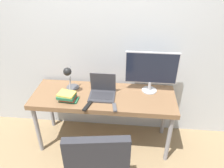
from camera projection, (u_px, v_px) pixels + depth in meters
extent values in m
plane|color=#937A56|center=(102.00, 158.00, 2.73)|extent=(12.00, 12.00, 0.00)
cube|color=silver|center=(106.00, 40.00, 2.60)|extent=(8.00, 0.05, 2.60)
cube|color=brown|center=(103.00, 97.00, 2.60)|extent=(1.70, 0.59, 0.06)
cylinder|color=gray|center=(38.00, 130.00, 2.66)|extent=(0.05, 0.05, 0.69)
cylinder|color=gray|center=(169.00, 139.00, 2.53)|extent=(0.05, 0.05, 0.69)
cylinder|color=gray|center=(51.00, 106.00, 3.06)|extent=(0.05, 0.05, 0.69)
cylinder|color=gray|center=(164.00, 113.00, 2.93)|extent=(0.05, 0.05, 0.69)
cube|color=#38383D|center=(102.00, 96.00, 2.55)|extent=(0.30, 0.25, 0.02)
cube|color=#2D2D33|center=(102.00, 96.00, 2.55)|extent=(0.26, 0.15, 0.00)
cube|color=#38383D|center=(103.00, 82.00, 2.57)|extent=(0.30, 0.04, 0.24)
cube|color=silver|center=(103.00, 82.00, 2.57)|extent=(0.27, 0.03, 0.21)
cylinder|color=#B7B7BC|center=(149.00, 90.00, 2.67)|extent=(0.18, 0.18, 0.01)
cylinder|color=#B7B7BC|center=(150.00, 86.00, 2.63)|extent=(0.04, 0.04, 0.11)
cube|color=#B7B7BC|center=(151.00, 68.00, 2.51)|extent=(0.61, 0.02, 0.39)
cube|color=black|center=(152.00, 68.00, 2.50)|extent=(0.59, 0.00, 0.37)
cylinder|color=#4C4C51|center=(73.00, 87.00, 2.72)|extent=(0.15, 0.15, 0.02)
cylinder|color=#99999E|center=(70.00, 80.00, 2.58)|extent=(0.02, 0.15, 0.29)
sphere|color=black|center=(67.00, 72.00, 2.45)|extent=(0.09, 0.09, 0.09)
cube|color=#2D2D33|center=(99.00, 168.00, 2.03)|extent=(0.59, 0.52, 0.09)
cube|color=#2D2D33|center=(97.00, 163.00, 1.71)|extent=(0.51, 0.14, 0.51)
cube|color=#286B47|center=(69.00, 100.00, 2.49)|extent=(0.22, 0.13, 0.02)
cube|color=#B2382D|center=(68.00, 98.00, 2.48)|extent=(0.18, 0.14, 0.03)
cube|color=#286B47|center=(67.00, 96.00, 2.46)|extent=(0.20, 0.16, 0.03)
cube|color=gold|center=(67.00, 94.00, 2.45)|extent=(0.21, 0.17, 0.02)
cube|color=#4C4C51|center=(115.00, 107.00, 2.37)|extent=(0.07, 0.14, 0.02)
cube|color=black|center=(87.00, 106.00, 2.39)|extent=(0.09, 0.18, 0.02)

